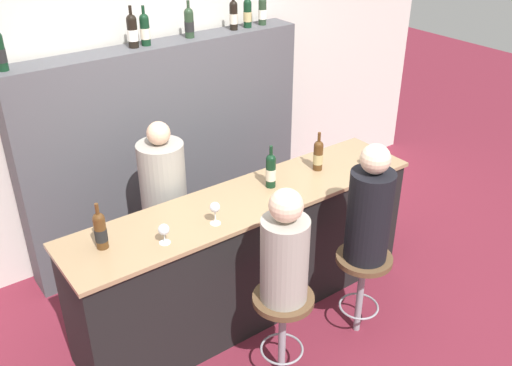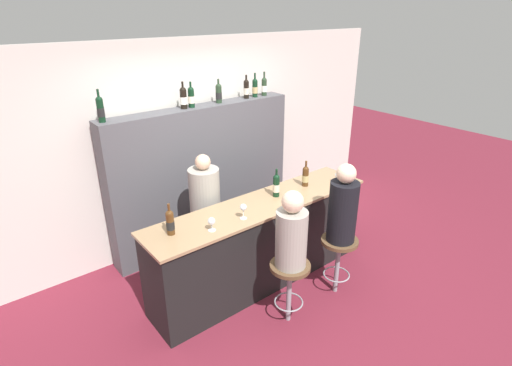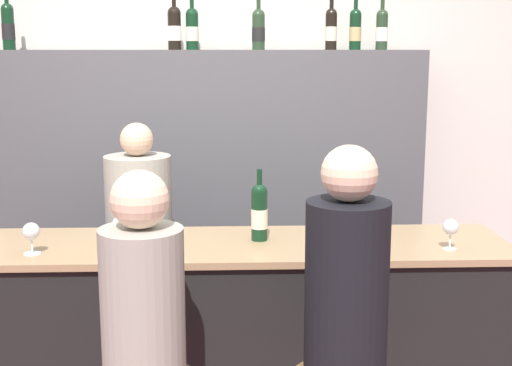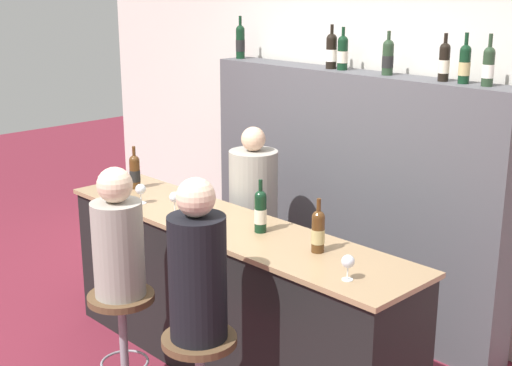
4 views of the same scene
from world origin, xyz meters
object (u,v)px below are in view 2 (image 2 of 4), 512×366
(wine_bottle_counter_2, at_px, (305,176))
(wine_glass_1, at_px, (243,208))
(wine_glass_2, at_px, (338,175))
(bar_stool_right, at_px, (339,251))
(bartender, at_px, (206,220))
(wine_bottle_counter_1, at_px, (276,185))
(wine_bottle_backbar_2, at_px, (191,97))
(wine_bottle_backbar_6, at_px, (264,86))
(guest_seated_right, at_px, (343,208))
(guest_seated_left, at_px, (291,234))
(wine_bottle_backbar_5, at_px, (255,88))
(bar_stool_left, at_px, (290,277))
(wine_bottle_backbar_3, at_px, (219,93))
(wine_bottle_backbar_4, at_px, (246,89))
(wine_bottle_counter_0, at_px, (170,222))
(wine_glass_0, at_px, (212,222))
(wine_bottle_backbar_0, at_px, (100,109))
(wine_bottle_backbar_1, at_px, (183,98))

(wine_bottle_counter_2, relative_size, wine_glass_1, 1.94)
(wine_glass_2, height_order, bar_stool_right, wine_glass_2)
(bartender, bearing_deg, wine_bottle_counter_1, -40.89)
(wine_bottle_backbar_2, height_order, wine_bottle_backbar_6, wine_bottle_backbar_6)
(wine_bottle_counter_2, xyz_separation_m, wine_glass_1, (-1.04, -0.18, -0.01))
(wine_bottle_counter_2, height_order, guest_seated_right, guest_seated_right)
(guest_seated_right, bearing_deg, bartender, 125.43)
(wine_glass_1, bearing_deg, guest_seated_left, -74.08)
(wine_bottle_backbar_5, bearing_deg, wine_bottle_backbar_2, 180.00)
(bar_stool_left, relative_size, bar_stool_right, 1.00)
(guest_seated_left, height_order, bartender, bartender)
(wine_bottle_counter_2, bearing_deg, wine_bottle_backbar_3, 109.69)
(guest_seated_left, relative_size, guest_seated_right, 0.90)
(wine_bottle_backbar_4, xyz_separation_m, wine_bottle_backbar_6, (0.30, 0.00, -0.00))
(wine_bottle_counter_2, bearing_deg, wine_bottle_counter_1, 180.00)
(wine_bottle_counter_0, xyz_separation_m, wine_glass_0, (0.33, -0.18, -0.03))
(bar_stool_left, height_order, guest_seated_left, guest_seated_left)
(guest_seated_right, bearing_deg, wine_glass_0, 156.77)
(wine_bottle_counter_0, xyz_separation_m, wine_bottle_counter_1, (1.29, 0.00, 0.01))
(wine_bottle_backbar_5, relative_size, bartender, 0.21)
(wine_bottle_counter_0, height_order, wine_glass_1, wine_bottle_counter_0)
(wine_bottle_backbar_6, relative_size, guest_seated_right, 0.36)
(wine_glass_0, xyz_separation_m, guest_seated_left, (0.52, -0.53, -0.08))
(wine_bottle_counter_1, distance_m, guest_seated_right, 0.77)
(wine_bottle_backbar_0, distance_m, wine_bottle_backbar_4, 1.87)
(guest_seated_left, bearing_deg, wine_bottle_backbar_3, 75.39)
(wine_bottle_counter_0, bearing_deg, wine_bottle_backbar_5, 30.97)
(guest_seated_left, bearing_deg, bar_stool_left, 0.00)
(wine_bottle_backbar_2, distance_m, wine_bottle_backbar_5, 0.95)
(wine_bottle_counter_2, distance_m, wine_bottle_backbar_0, 2.33)
(wine_bottle_counter_2, relative_size, guest_seated_left, 0.40)
(wine_bottle_counter_1, bearing_deg, wine_bottle_backbar_5, 61.81)
(bar_stool_right, bearing_deg, wine_bottle_backbar_2, 108.42)
(bar_stool_right, bearing_deg, wine_bottle_counter_2, 76.17)
(wine_bottle_counter_0, bearing_deg, wine_bottle_counter_2, 0.00)
(wine_bottle_counter_0, xyz_separation_m, wine_bottle_backbar_0, (-0.11, 1.14, 0.85))
(wine_bottle_backbar_3, xyz_separation_m, wine_bottle_backbar_6, (0.72, 0.00, 0.00))
(guest_seated_right, bearing_deg, wine_bottle_backbar_5, 79.76)
(bar_stool_left, bearing_deg, wine_bottle_backbar_1, 90.14)
(wine_bottle_backbar_5, bearing_deg, wine_bottle_backbar_4, 180.00)
(wine_bottle_counter_1, distance_m, bartender, 0.92)
(wine_glass_2, xyz_separation_m, guest_seated_right, (-0.53, -0.53, -0.04))
(wine_bottle_counter_1, relative_size, bartender, 0.22)
(wine_bottle_counter_2, bearing_deg, wine_bottle_backbar_1, 128.15)
(wine_bottle_backbar_2, bearing_deg, wine_bottle_backbar_0, 180.00)
(bar_stool_left, bearing_deg, guest_seated_left, 180.00)
(wine_bottle_backbar_6, bearing_deg, wine_bottle_backbar_0, 180.00)
(bar_stool_left, height_order, bartender, bartender)
(wine_bottle_backbar_0, height_order, wine_bottle_backbar_2, wine_bottle_backbar_0)
(wine_bottle_counter_0, distance_m, wine_glass_2, 2.11)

